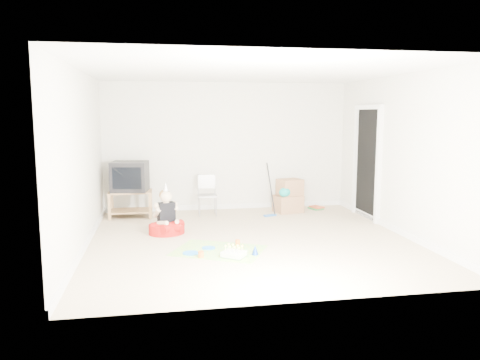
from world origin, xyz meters
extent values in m
plane|color=#C3AC8C|center=(0.00, 0.00, 0.00)|extent=(5.00, 5.00, 0.00)
cube|color=black|center=(2.48, 1.20, 1.02)|extent=(0.02, 0.90, 2.05)
cube|color=#9B7246|center=(-1.95, 2.03, 0.49)|extent=(0.81, 0.52, 0.03)
cube|color=#9B7246|center=(-1.95, 2.03, 0.12)|extent=(0.81, 0.52, 0.03)
cube|color=#9B7246|center=(-2.32, 1.82, 0.25)|extent=(0.05, 0.05, 0.50)
cube|color=#9B7246|center=(-1.58, 1.81, 0.25)|extent=(0.05, 0.05, 0.50)
cube|color=#9B7246|center=(-2.31, 2.26, 0.25)|extent=(0.05, 0.05, 0.50)
cube|color=#9B7246|center=(-1.57, 2.25, 0.25)|extent=(0.05, 0.05, 0.50)
cube|color=black|center=(-1.95, 2.03, 0.79)|extent=(0.73, 0.64, 0.57)
cube|color=#939398|center=(-0.48, 1.93, 0.39)|extent=(0.37, 0.35, 0.03)
cylinder|color=#939398|center=(-0.64, 1.94, 0.40)|extent=(0.02, 0.02, 0.80)
cylinder|color=#939398|center=(-0.32, 1.93, 0.40)|extent=(0.02, 0.02, 0.80)
cube|color=#996D4A|center=(1.15, 1.94, 0.17)|extent=(0.60, 0.51, 0.34)
cube|color=#996D4A|center=(1.20, 1.98, 0.50)|extent=(0.54, 0.47, 0.32)
ellipsoid|color=#0C8C83|center=(1.04, 1.79, 0.43)|extent=(0.23, 0.16, 0.18)
cube|color=#225AAC|center=(0.71, 1.64, 0.01)|extent=(0.27, 0.16, 0.03)
cylinder|color=black|center=(0.71, 1.64, 0.52)|extent=(0.13, 0.33, 0.99)
cube|color=#267336|center=(1.82, 2.13, 0.02)|extent=(0.29, 0.33, 0.03)
cube|color=#B34726|center=(1.82, 2.13, 0.05)|extent=(0.30, 0.33, 0.03)
cylinder|color=#AE1410|center=(-1.29, 0.63, 0.08)|extent=(0.76, 0.76, 0.16)
cube|color=black|center=(-1.29, 0.63, 0.34)|extent=(0.31, 0.23, 0.36)
sphere|color=#CEAC89|center=(-1.29, 0.63, 0.62)|extent=(0.24, 0.24, 0.19)
cone|color=white|center=(-1.29, 0.63, 0.79)|extent=(0.10, 0.10, 0.14)
cube|color=#DF2F7B|center=(-0.57, -0.49, 0.00)|extent=(1.52, 1.36, 0.01)
cube|color=silver|center=(-0.40, -0.84, 0.05)|extent=(0.38, 0.37, 0.08)
cube|color=#47C752|center=(-0.40, -0.84, 0.01)|extent=(0.38, 0.37, 0.01)
cylinder|color=beige|center=(-0.52, -0.82, 0.12)|extent=(0.01, 0.01, 0.07)
cylinder|color=beige|center=(-0.46, -0.86, 0.12)|extent=(0.01, 0.01, 0.07)
cylinder|color=beige|center=(-0.40, -0.90, 0.12)|extent=(0.01, 0.01, 0.07)
cylinder|color=beige|center=(-0.35, -0.94, 0.12)|extent=(0.01, 0.01, 0.07)
cylinder|color=beige|center=(-0.46, -0.74, 0.12)|extent=(0.01, 0.01, 0.07)
cylinder|color=beige|center=(-0.40, -0.78, 0.12)|extent=(0.01, 0.01, 0.07)
cylinder|color=beige|center=(-0.35, -0.83, 0.12)|extent=(0.01, 0.01, 0.07)
cylinder|color=beige|center=(-0.29, -0.87, 0.12)|extent=(0.01, 0.01, 0.07)
cylinder|color=blue|center=(-0.70, -0.36, 0.01)|extent=(0.28, 0.28, 0.01)
cylinder|color=blue|center=(-0.98, -0.58, 0.01)|extent=(0.28, 0.28, 0.01)
cylinder|color=orange|center=(-0.25, -0.25, 0.05)|extent=(0.09, 0.09, 0.08)
cylinder|color=orange|center=(-0.85, -0.78, 0.05)|extent=(0.10, 0.10, 0.09)
cone|color=#1742A3|center=(-0.09, -0.79, 0.08)|extent=(0.14, 0.14, 0.14)
camera|label=1|loc=(-1.39, -7.01, 1.97)|focal=35.00mm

